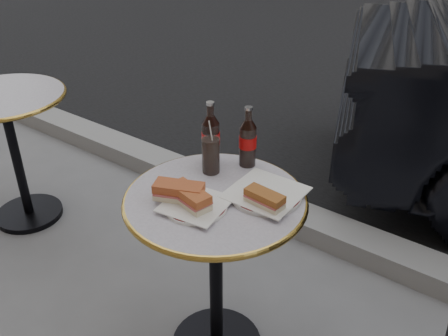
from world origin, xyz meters
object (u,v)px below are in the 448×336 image
Objects in this scene: bistro_table at (216,279)px; cola_bottle_right at (248,136)px; plate_left at (196,206)px; cola_glass at (211,155)px; plate_right at (266,194)px; cola_bottle_left at (211,133)px.

bistro_table is 3.16× the size of cola_bottle_right.
cola_glass is at bearing 115.30° from plate_left.
plate_left reaches higher than bistro_table.
cola_glass is (-0.25, 0.02, 0.06)m from plate_right.
plate_right is 1.05× the size of cola_bottle_right.
cola_glass is at bearing 132.34° from bistro_table.
plate_left is 0.24m from plate_right.
bistro_table is 0.38m from plate_left.
plate_left is 0.24m from cola_glass.
cola_bottle_right is 0.15m from cola_glass.
cola_bottle_right is (-0.04, 0.24, 0.48)m from bistro_table.
bistro_table is 3.55× the size of plate_left.
plate_left is 0.85× the size of plate_right.
plate_right is at bearing 37.31° from bistro_table.
cola_bottle_left reaches higher than cola_glass.
plate_left is 0.85× the size of cola_bottle_left.
cola_bottle_left is at bearing 118.11° from plate_left.
cola_glass reaches higher than bistro_table.
plate_left is 0.89× the size of cola_bottle_right.
cola_bottle_right is (-0.17, 0.14, 0.11)m from plate_right.
bistro_table is 3.00× the size of plate_right.
cola_glass is (-0.10, 0.21, 0.06)m from plate_left.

